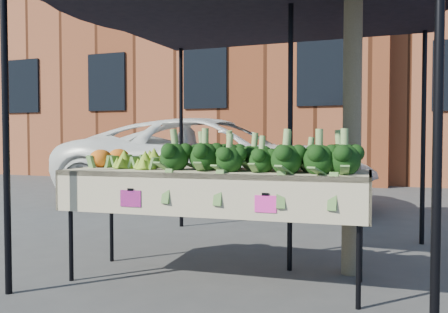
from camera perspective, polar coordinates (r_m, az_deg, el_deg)
ground at (r=3.97m, az=-1.44°, el=-14.73°), size 90.00×90.00×0.00m
table at (r=3.91m, az=-1.07°, el=-8.18°), size 2.45×0.98×0.90m
canopy at (r=4.38m, az=3.61°, el=5.02°), size 3.16×3.16×2.74m
broccoli_heap at (r=3.75m, az=4.17°, el=0.45°), size 1.56×0.59×0.28m
romanesco_cluster at (r=4.18m, az=-9.36°, el=0.17°), size 0.45×0.59×0.22m
cauliflower_pair at (r=4.40m, az=-13.32°, el=0.10°), size 0.25×0.45×0.20m
vehicle at (r=8.43m, az=-0.99°, el=12.65°), size 1.69×2.58×5.35m
street_tree at (r=4.33m, az=15.02°, el=16.60°), size 2.27×2.27×4.47m
building_left at (r=17.12m, az=-1.51°, el=13.55°), size 12.00×8.00×9.00m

